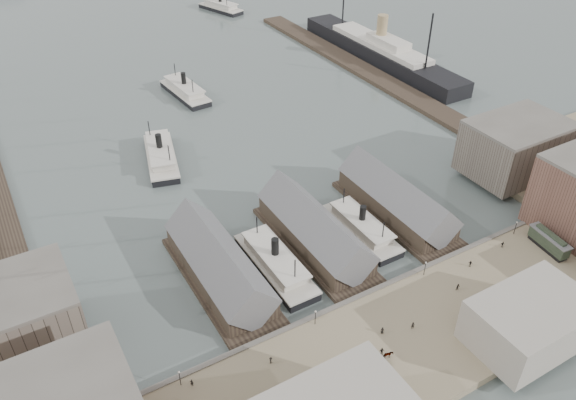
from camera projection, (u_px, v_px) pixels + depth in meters
ground at (353, 285)px, 130.36m from camera, size 900.00×900.00×0.00m
quay at (410, 341)px, 115.70m from camera, size 180.00×30.00×2.00m
seawall at (367, 296)px, 126.04m from camera, size 180.00×1.20×2.30m
east_wharf at (380, 79)px, 225.37m from camera, size 10.00×180.00×1.60m
ferry_shed_west at (219, 266)px, 128.88m from camera, size 14.00×42.00×12.60m
ferry_shed_center at (315, 231)px, 139.57m from camera, size 14.00×42.00×12.60m
ferry_shed_east at (396, 200)px, 150.26m from camera, size 14.00×42.00×12.60m
warehouse_west_back at (9, 323)px, 109.05m from camera, size 26.00×20.00×14.00m
warehouse_east_back at (515, 148)px, 163.39m from camera, size 28.00×20.00×15.00m
street_bldg_center at (531, 322)px, 112.00m from camera, size 24.00×16.00×10.00m
lamp_post_far_w at (179, 376)px, 104.20m from camera, size 0.44×0.44×3.92m
lamp_post_near_w at (315, 315)px, 116.54m from camera, size 0.44×0.44×3.92m
lamp_post_near_e at (425, 266)px, 128.87m from camera, size 0.44×0.44×3.92m
lamp_post_far_e at (516, 225)px, 141.21m from camera, size 0.44×0.44×3.92m
ferry_docked_west at (275, 263)px, 133.32m from camera, size 8.44×28.13×10.05m
ferry_docked_east at (361, 227)px, 144.79m from camera, size 7.78×25.93×9.26m
ferry_open_near at (161, 155)px, 173.93m from camera, size 15.22×29.72×10.18m
ferry_open_mid at (185, 90)px, 213.23m from camera, size 10.61×28.41×9.93m
ferry_open_far at (221, 7)px, 300.84m from camera, size 16.12×28.35×9.70m
ocean_steamer at (380, 51)px, 242.25m from camera, size 13.31×97.24×19.45m
tram at (549, 242)px, 136.81m from camera, size 4.34×11.69×4.06m
horse_cart_center at (385, 357)px, 109.98m from camera, size 5.02×2.06×1.67m
horse_cart_right at (505, 304)px, 121.82m from camera, size 4.74×3.27×1.49m
pedestrian_0 at (192, 382)px, 105.18m from camera, size 0.76×0.71×1.67m
pedestrian_2 at (271, 360)px, 109.40m from camera, size 0.62×1.04×1.58m
pedestrian_3 at (382, 351)px, 111.09m from camera, size 1.15×0.91×1.82m
pedestrian_4 at (382, 330)px, 115.62m from camera, size 0.94×0.86×1.61m
pedestrian_5 at (413, 325)px, 116.61m from camera, size 0.79×0.73×1.75m
pedestrian_6 at (458, 287)px, 125.90m from camera, size 0.88×0.72×1.69m
pedestrian_7 at (527, 311)px, 120.02m from camera, size 1.15×0.80×1.63m
pedestrian_8 at (503, 244)px, 138.08m from camera, size 1.02×0.87×1.64m
pedestrian_10 at (470, 264)px, 132.29m from camera, size 0.91×1.05×1.69m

